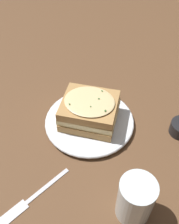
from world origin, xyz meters
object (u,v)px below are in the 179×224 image
Objects in this scene: dinner_plate at (90,121)px; sandwich at (89,110)px; water_glass at (135,199)px; fork at (26,203)px.

dinner_plate is 0.04m from sandwich.
water_glass is 0.74× the size of fork.
dinner_plate is 1.45× the size of sandwich.
water_glass is at bearing -158.43° from sandwich.
sandwich is at bearing -75.07° from fork.
sandwich is at bearing 4.78° from dinner_plate.
fork is at bearing 149.92° from dinner_plate.
dinner_plate is at bearing 21.65° from water_glass.
sandwich reaches higher than dinner_plate.
fork is at bearing 150.08° from sandwich.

